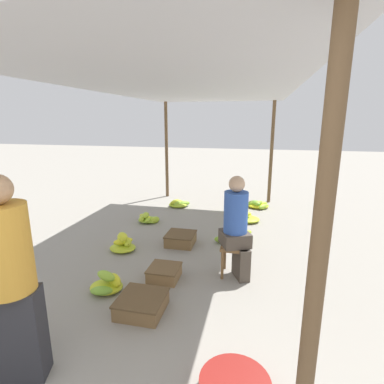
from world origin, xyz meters
TOP-DOWN VIEW (x-y plane):
  - canopy_post_front_right at (1.30, 0.30)m, footprint 0.08×0.08m
  - canopy_post_back_left at (-1.30, 6.42)m, footprint 0.08×0.08m
  - canopy_post_back_right at (1.30, 6.42)m, footprint 0.08×0.08m
  - canopy_tarp at (0.00, 3.36)m, footprint 3.01×6.52m
  - vendor_foreground at (-0.69, 0.68)m, footprint 0.44×0.44m
  - stool at (0.78, 2.65)m, footprint 0.34×0.34m
  - vendor_seated at (0.80, 2.64)m, footprint 0.45×0.45m
  - banana_pile_left_0 at (-0.64, 1.94)m, footprint 0.42×0.41m
  - banana_pile_left_1 at (-0.97, 3.04)m, footprint 0.40×0.43m
  - banana_pile_left_2 at (-1.07, 4.34)m, footprint 0.50×0.39m
  - banana_pile_left_3 at (-0.77, 5.53)m, footprint 0.50×0.40m
  - banana_pile_right_0 at (0.65, 5.43)m, footprint 0.51×0.53m
  - banana_pile_right_1 at (1.05, 5.87)m, footprint 0.54×0.51m
  - banana_pile_right_2 at (0.69, 3.74)m, footprint 0.63×0.45m
  - banana_pile_right_3 at (0.83, 4.87)m, footprint 0.51×0.55m
  - crate_near at (-0.10, 1.65)m, footprint 0.48×0.48m
  - crate_mid at (-0.15, 3.45)m, footprint 0.46×0.46m
  - crate_far at (-0.07, 2.35)m, footprint 0.39×0.39m

SIDE VIEW (x-z plane):
  - banana_pile_left_3 at x=-0.77m, z-range -0.01..0.15m
  - banana_pile_right_3 at x=0.83m, z-range -0.04..0.17m
  - banana_pile_right_1 at x=1.05m, z-range -0.02..0.16m
  - banana_pile_right_2 at x=0.69m, z-range -0.02..0.17m
  - banana_pile_left_2 at x=-1.07m, z-range -0.02..0.18m
  - crate_far at x=-0.07m, z-range 0.00..0.17m
  - banana_pile_left_0 at x=-0.64m, z-range -0.04..0.21m
  - crate_near at x=-0.10m, z-range 0.00..0.18m
  - crate_mid at x=-0.15m, z-range 0.00..0.19m
  - banana_pile_right_0 at x=0.65m, z-range -0.01..0.22m
  - banana_pile_left_1 at x=-0.97m, z-range -0.03..0.24m
  - stool at x=0.78m, z-range 0.13..0.55m
  - vendor_seated at x=0.80m, z-range 0.03..1.35m
  - vendor_foreground at x=-0.69m, z-range 0.03..1.66m
  - canopy_post_front_right at x=1.30m, z-range 0.00..2.41m
  - canopy_post_back_left at x=-1.30m, z-range 0.00..2.41m
  - canopy_post_back_right at x=1.30m, z-range 0.00..2.41m
  - canopy_tarp at x=0.00m, z-range 2.41..2.45m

